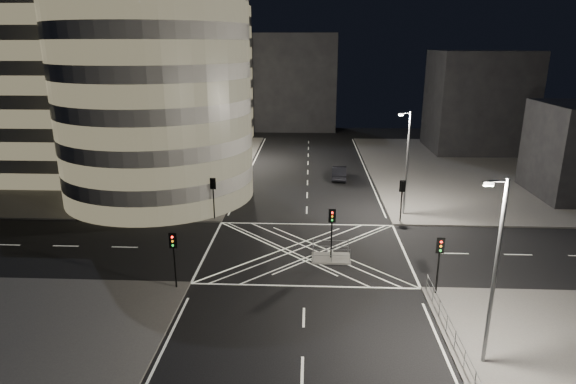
{
  "coord_description": "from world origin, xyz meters",
  "views": [
    {
      "loc": [
        0.24,
        -36.03,
        16.16
      ],
      "look_at": [
        -1.74,
        6.42,
        3.0
      ],
      "focal_mm": 30.0,
      "sensor_mm": 36.0,
      "label": 1
    }
  ],
  "objects_px": {
    "traffic_signal_nl": "(174,250)",
    "sedan": "(339,173)",
    "street_lamp_left_far": "(240,124)",
    "street_lamp_right_near": "(494,268)",
    "traffic_signal_island": "(332,224)",
    "traffic_signal_fl": "(213,191)",
    "central_island": "(331,258)",
    "street_lamp_right_far": "(406,160)",
    "traffic_signal_nr": "(439,255)",
    "street_lamp_left_near": "(216,151)",
    "traffic_signal_fr": "(402,193)"
  },
  "relations": [
    {
      "from": "street_lamp_left_near",
      "to": "street_lamp_left_far",
      "type": "relative_size",
      "value": 1.0
    },
    {
      "from": "traffic_signal_island",
      "to": "sedan",
      "type": "distance_m",
      "value": 23.56
    },
    {
      "from": "sedan",
      "to": "street_lamp_right_far",
      "type": "bearing_deg",
      "value": 116.84
    },
    {
      "from": "traffic_signal_nl",
      "to": "sedan",
      "type": "distance_m",
      "value": 31.45
    },
    {
      "from": "street_lamp_left_far",
      "to": "traffic_signal_fr",
      "type": "bearing_deg",
      "value": -51.83
    },
    {
      "from": "central_island",
      "to": "traffic_signal_nr",
      "type": "relative_size",
      "value": 0.75
    },
    {
      "from": "central_island",
      "to": "street_lamp_right_far",
      "type": "distance_m",
      "value": 13.98
    },
    {
      "from": "street_lamp_left_near",
      "to": "street_lamp_right_near",
      "type": "height_order",
      "value": "same"
    },
    {
      "from": "street_lamp_left_far",
      "to": "traffic_signal_nl",
      "type": "bearing_deg",
      "value": -89.01
    },
    {
      "from": "street_lamp_left_far",
      "to": "traffic_signal_island",
      "type": "bearing_deg",
      "value": -70.05
    },
    {
      "from": "traffic_signal_fl",
      "to": "street_lamp_left_near",
      "type": "bearing_deg",
      "value": 96.97
    },
    {
      "from": "traffic_signal_nl",
      "to": "traffic_signal_nr",
      "type": "relative_size",
      "value": 1.0
    },
    {
      "from": "traffic_signal_nl",
      "to": "traffic_signal_fr",
      "type": "bearing_deg",
      "value": 37.69
    },
    {
      "from": "sedan",
      "to": "traffic_signal_fr",
      "type": "bearing_deg",
      "value": 111.59
    },
    {
      "from": "traffic_signal_fr",
      "to": "sedan",
      "type": "height_order",
      "value": "traffic_signal_fr"
    },
    {
      "from": "traffic_signal_island",
      "to": "traffic_signal_fl",
      "type": "bearing_deg",
      "value": 142.46
    },
    {
      "from": "traffic_signal_island",
      "to": "street_lamp_right_far",
      "type": "xyz_separation_m",
      "value": [
        7.44,
        10.5,
        2.63
      ]
    },
    {
      "from": "street_lamp_left_near",
      "to": "traffic_signal_nl",
      "type": "bearing_deg",
      "value": -88.06
    },
    {
      "from": "traffic_signal_nr",
      "to": "traffic_signal_fr",
      "type": "bearing_deg",
      "value": 90.0
    },
    {
      "from": "street_lamp_left_far",
      "to": "sedan",
      "type": "xyz_separation_m",
      "value": [
        13.35,
        -8.11,
        -4.71
      ]
    },
    {
      "from": "traffic_signal_fl",
      "to": "traffic_signal_nr",
      "type": "xyz_separation_m",
      "value": [
        17.6,
        -13.6,
        0.0
      ]
    },
    {
      "from": "central_island",
      "to": "traffic_signal_fr",
      "type": "xyz_separation_m",
      "value": [
        6.8,
        8.3,
        2.84
      ]
    },
    {
      "from": "traffic_signal_fl",
      "to": "street_lamp_right_near",
      "type": "distance_m",
      "value": 27.79
    },
    {
      "from": "central_island",
      "to": "traffic_signal_nl",
      "type": "xyz_separation_m",
      "value": [
        -10.8,
        -5.3,
        2.84
      ]
    },
    {
      "from": "traffic_signal_island",
      "to": "street_lamp_right_far",
      "type": "distance_m",
      "value": 13.13
    },
    {
      "from": "street_lamp_left_far",
      "to": "street_lamp_right_near",
      "type": "distance_m",
      "value": 47.88
    },
    {
      "from": "street_lamp_right_far",
      "to": "street_lamp_right_near",
      "type": "height_order",
      "value": "same"
    },
    {
      "from": "traffic_signal_fr",
      "to": "central_island",
      "type": "bearing_deg",
      "value": -129.33
    },
    {
      "from": "street_lamp_left_far",
      "to": "sedan",
      "type": "bearing_deg",
      "value": -31.29
    },
    {
      "from": "traffic_signal_nr",
      "to": "street_lamp_right_near",
      "type": "xyz_separation_m",
      "value": [
        0.64,
        -7.2,
        2.63
      ]
    },
    {
      "from": "traffic_signal_nr",
      "to": "traffic_signal_island",
      "type": "height_order",
      "value": "same"
    },
    {
      "from": "traffic_signal_island",
      "to": "street_lamp_right_far",
      "type": "relative_size",
      "value": 0.4
    },
    {
      "from": "traffic_signal_fl",
      "to": "traffic_signal_nl",
      "type": "relative_size",
      "value": 1.0
    },
    {
      "from": "central_island",
      "to": "street_lamp_right_near",
      "type": "distance_m",
      "value": 15.54
    },
    {
      "from": "traffic_signal_fl",
      "to": "traffic_signal_nl",
      "type": "xyz_separation_m",
      "value": [
        0.0,
        -13.6,
        0.0
      ]
    },
    {
      "from": "central_island",
      "to": "sedan",
      "type": "height_order",
      "value": "sedan"
    },
    {
      "from": "central_island",
      "to": "street_lamp_left_near",
      "type": "relative_size",
      "value": 0.3
    },
    {
      "from": "traffic_signal_nl",
      "to": "sedan",
      "type": "bearing_deg",
      "value": 66.11
    },
    {
      "from": "traffic_signal_fr",
      "to": "street_lamp_left_far",
      "type": "bearing_deg",
      "value": 128.17
    },
    {
      "from": "central_island",
      "to": "sedan",
      "type": "relative_size",
      "value": 0.6
    },
    {
      "from": "street_lamp_right_near",
      "to": "sedan",
      "type": "relative_size",
      "value": 1.99
    },
    {
      "from": "central_island",
      "to": "traffic_signal_fr",
      "type": "relative_size",
      "value": 0.75
    },
    {
      "from": "traffic_signal_fl",
      "to": "street_lamp_right_far",
      "type": "distance_m",
      "value": 18.55
    },
    {
      "from": "traffic_signal_fl",
      "to": "sedan",
      "type": "distance_m",
      "value": 19.84
    },
    {
      "from": "street_lamp_right_far",
      "to": "sedan",
      "type": "relative_size",
      "value": 1.99
    },
    {
      "from": "central_island",
      "to": "street_lamp_right_far",
      "type": "xyz_separation_m",
      "value": [
        7.44,
        10.5,
        5.47
      ]
    },
    {
      "from": "central_island",
      "to": "traffic_signal_island",
      "type": "relative_size",
      "value": 0.75
    },
    {
      "from": "street_lamp_right_near",
      "to": "street_lamp_right_far",
      "type": "bearing_deg",
      "value": 90.0
    },
    {
      "from": "traffic_signal_island",
      "to": "street_lamp_right_near",
      "type": "bearing_deg",
      "value": -59.25
    },
    {
      "from": "central_island",
      "to": "street_lamp_right_far",
      "type": "bearing_deg",
      "value": 54.7
    }
  ]
}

